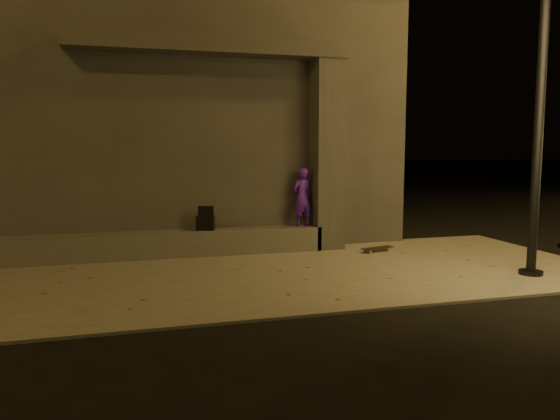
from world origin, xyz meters
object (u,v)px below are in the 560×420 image
object	(u,v)px
column	(327,155)
skateboard	(377,248)
skateboarder	(302,197)
backpack	(205,222)

from	to	relation	value
column	skateboard	xyz separation A→B (m)	(0.78, -0.65, -1.74)
skateboard	skateboarder	bearing A→B (deg)	137.45
column	skateboard	bearing A→B (deg)	-39.78
skateboarder	backpack	distance (m)	1.91
skateboard	column	bearing A→B (deg)	124.58
column	skateboard	world-z (taller)	column
skateboarder	skateboard	bearing A→B (deg)	135.63
column	skateboarder	size ratio (longest dim) A/B	3.22
column	skateboarder	distance (m)	0.94
column	skateboard	distance (m)	2.01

